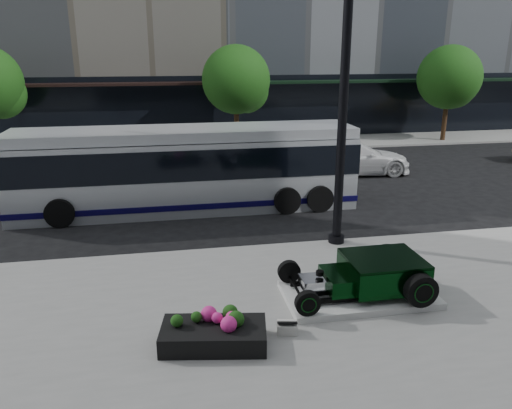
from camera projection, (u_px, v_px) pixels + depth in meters
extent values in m
plane|color=black|center=(265.00, 225.00, 16.54)|extent=(120.00, 120.00, 0.00)
cube|color=gray|center=(218.00, 146.00, 29.65)|extent=(70.00, 4.00, 0.12)
cube|color=black|center=(44.00, 112.00, 29.37)|extent=(22.00, 0.50, 4.00)
cube|color=black|center=(406.00, 104.00, 33.42)|extent=(24.00, 0.50, 4.00)
cube|color=black|center=(38.00, 85.00, 28.32)|extent=(22.00, 1.60, 0.15)
cube|color=black|center=(413.00, 80.00, 32.38)|extent=(24.00, 1.60, 0.15)
sphere|color=#183A0F|center=(0.00, 94.00, 26.00)|extent=(2.60, 2.60, 2.60)
cylinder|color=black|center=(237.00, 125.00, 28.48)|extent=(0.28, 0.28, 2.60)
sphere|color=#183A0F|center=(236.00, 80.00, 27.73)|extent=(3.80, 3.80, 3.80)
sphere|color=#183A0F|center=(246.00, 90.00, 28.30)|extent=(2.60, 2.60, 2.60)
cylinder|color=black|center=(445.00, 119.00, 30.77)|extent=(0.28, 0.28, 2.60)
sphere|color=#183A0F|center=(449.00, 77.00, 30.02)|extent=(3.80, 3.80, 3.80)
sphere|color=#183A0F|center=(454.00, 87.00, 30.59)|extent=(2.60, 2.60, 2.60)
cube|color=silver|center=(358.00, 295.00, 11.43)|extent=(3.40, 1.80, 0.15)
cube|color=black|center=(367.00, 297.00, 10.96)|extent=(3.00, 0.08, 0.10)
cube|color=black|center=(352.00, 279.00, 11.80)|extent=(3.00, 0.08, 0.10)
cube|color=black|center=(383.00, 272.00, 11.37)|extent=(1.70, 1.45, 0.62)
cube|color=black|center=(384.00, 258.00, 11.27)|extent=(1.70, 1.45, 0.06)
cube|color=black|center=(336.00, 281.00, 11.21)|extent=(0.55, 1.05, 0.38)
cube|color=silver|center=(313.00, 285.00, 11.13)|extent=(0.55, 0.55, 0.34)
cylinder|color=black|center=(320.00, 273.00, 11.08)|extent=(0.18, 0.18, 0.10)
cylinder|color=black|center=(298.00, 291.00, 11.10)|extent=(0.06, 1.55, 0.06)
cylinder|color=black|center=(421.00, 290.00, 10.69)|extent=(0.72, 0.24, 0.72)
cylinder|color=black|center=(424.00, 293.00, 10.57)|extent=(0.37, 0.02, 0.37)
torus|color=#0B3E12|center=(424.00, 293.00, 10.56)|extent=(0.44, 0.02, 0.44)
cylinder|color=black|center=(387.00, 259.00, 12.28)|extent=(0.72, 0.24, 0.72)
cylinder|color=black|center=(385.00, 257.00, 12.40)|extent=(0.37, 0.02, 0.37)
torus|color=#0B3E12|center=(384.00, 257.00, 12.41)|extent=(0.44, 0.02, 0.44)
cylinder|color=black|center=(308.00, 303.00, 10.34)|extent=(0.54, 0.16, 0.54)
cylinder|color=black|center=(309.00, 305.00, 10.26)|extent=(0.28, 0.02, 0.28)
torus|color=#0B3E12|center=(309.00, 305.00, 10.25)|extent=(0.34, 0.02, 0.34)
cylinder|color=black|center=(289.00, 272.00, 11.80)|extent=(0.54, 0.16, 0.54)
cylinder|color=black|center=(288.00, 270.00, 11.88)|extent=(0.28, 0.02, 0.28)
torus|color=#0B3E12|center=(288.00, 270.00, 11.89)|extent=(0.34, 0.02, 0.34)
cube|color=silver|center=(287.00, 328.00, 10.01)|extent=(0.45, 0.38, 0.22)
cube|color=black|center=(287.00, 322.00, 9.97)|extent=(0.45, 0.36, 0.15)
cylinder|color=black|center=(344.00, 97.00, 13.48)|extent=(0.25, 0.25, 8.41)
cylinder|color=black|center=(336.00, 239.00, 14.71)|extent=(0.46, 0.46, 0.21)
cube|color=black|center=(214.00, 335.00, 9.57)|extent=(2.15, 1.32, 0.40)
sphere|color=#F12A96|center=(176.00, 324.00, 9.35)|extent=(0.26, 0.26, 0.26)
sphere|color=#183A0F|center=(191.00, 323.00, 9.40)|extent=(0.26, 0.26, 0.26)
sphere|color=#F12A96|center=(206.00, 321.00, 9.45)|extent=(0.26, 0.26, 0.26)
sphere|color=#183A0F|center=(221.00, 320.00, 9.50)|extent=(0.26, 0.26, 0.26)
sphere|color=#F12A96|center=(235.00, 319.00, 9.55)|extent=(0.26, 0.26, 0.26)
sphere|color=#183A0F|center=(250.00, 317.00, 9.60)|extent=(0.26, 0.26, 0.26)
cube|color=silver|center=(187.00, 174.00, 17.89)|extent=(12.00, 2.55, 2.55)
cube|color=#0C0741|center=(188.00, 197.00, 18.15)|extent=(12.05, 2.60, 0.20)
cube|color=black|center=(186.00, 158.00, 17.72)|extent=(12.05, 2.60, 1.05)
cube|color=silver|center=(185.00, 133.00, 17.45)|extent=(12.00, 2.40, 0.35)
cube|color=black|center=(347.00, 160.00, 18.87)|extent=(0.06, 2.30, 1.70)
cube|color=black|center=(6.00, 174.00, 16.75)|extent=(0.06, 2.30, 1.70)
cylinder|color=black|center=(60.00, 213.00, 16.17)|extent=(0.96, 0.28, 0.96)
cylinder|color=black|center=(73.00, 192.00, 18.61)|extent=(0.96, 0.28, 0.96)
cylinder|color=black|center=(287.00, 201.00, 17.51)|extent=(0.96, 0.28, 0.96)
cylinder|color=black|center=(271.00, 182.00, 19.95)|extent=(0.96, 0.28, 0.96)
cylinder|color=black|center=(320.00, 199.00, 17.72)|extent=(0.96, 0.28, 0.96)
cylinder|color=black|center=(300.00, 180.00, 20.16)|extent=(0.96, 0.28, 0.96)
imported|color=white|center=(352.00, 157.00, 23.00)|extent=(5.40, 2.34, 1.55)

